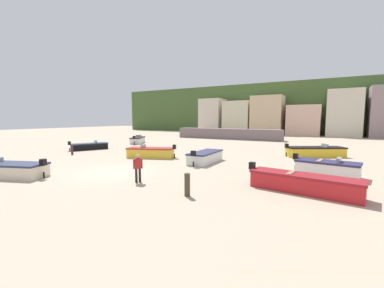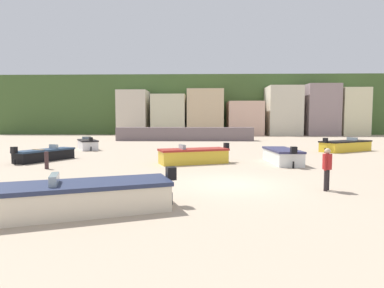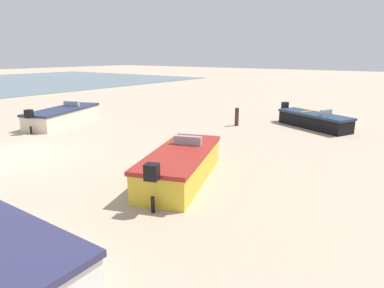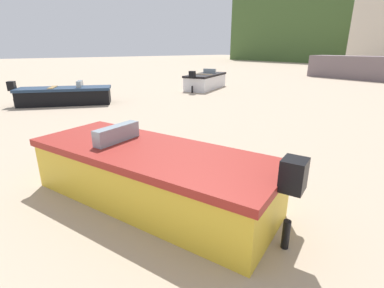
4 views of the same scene
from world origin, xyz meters
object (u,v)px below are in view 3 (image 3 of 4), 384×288
boat_cream_7 (63,116)px  mooring_post_mid_beach (237,117)px  boat_yellow_5 (181,165)px  boat_black_6 (314,120)px

boat_cream_7 → mooring_post_mid_beach: 9.54m
boat_yellow_5 → boat_black_6: size_ratio=1.09×
boat_black_6 → boat_yellow_5: bearing=19.0°
boat_cream_7 → mooring_post_mid_beach: boat_cream_7 is taller
boat_yellow_5 → mooring_post_mid_beach: 8.47m
boat_yellow_5 → boat_cream_7: bearing=144.3°
boat_yellow_5 → boat_cream_7: (-2.89, -10.48, -0.03)m
boat_cream_7 → boat_yellow_5: bearing=-35.8°
boat_yellow_5 → boat_cream_7: boat_yellow_5 is taller
boat_black_6 → mooring_post_mid_beach: size_ratio=4.39×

